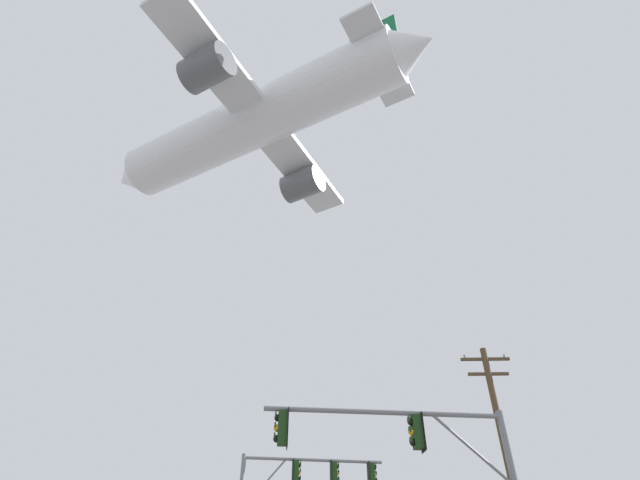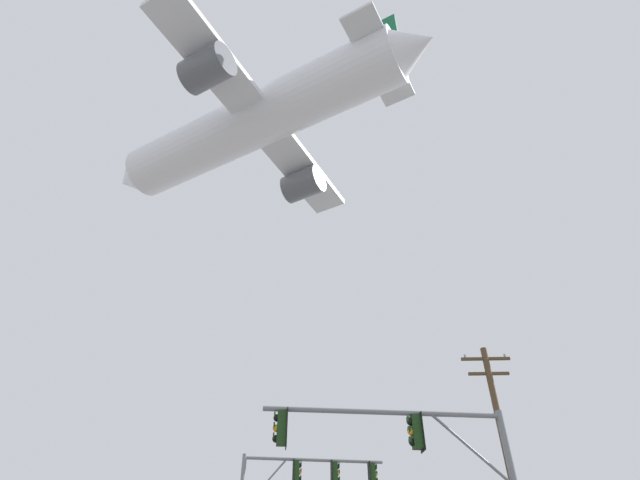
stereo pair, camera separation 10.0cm
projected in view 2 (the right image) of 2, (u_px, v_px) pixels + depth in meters
name	position (u px, v px, depth m)	size (l,w,h in m)	color
signal_pole_near	(421.00, 458.00, 13.20)	(6.98, 1.16, 5.82)	slate
utility_pole	(509.00, 466.00, 19.15)	(2.20, 0.28, 10.68)	brown
airplane	(255.00, 122.00, 39.15)	(28.71, 22.17, 8.30)	white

